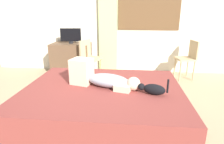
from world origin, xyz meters
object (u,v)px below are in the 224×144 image
object	(u,v)px
desk	(72,59)
chair_by_desk	(89,56)
bed	(103,106)
cup	(88,41)
cat	(153,89)
chair_spare	(189,57)
person_lying	(101,77)
tv_monitor	(71,36)

from	to	relation	value
desk	chair_by_desk	world-z (taller)	chair_by_desk
bed	desk	distance (m)	2.40
bed	cup	size ratio (longest dim) A/B	24.17
cat	chair_spare	xyz separation A→B (m)	(1.01, 2.16, -0.08)
chair_by_desk	person_lying	bearing A→B (deg)	-72.96
person_lying	cup	size ratio (longest dim) A/B	10.89
desk	tv_monitor	size ratio (longest dim) A/B	1.87
bed	chair_spare	distance (m)	2.60
bed	person_lying	size ratio (longest dim) A/B	2.22
cup	chair_by_desk	bearing A→B (deg)	-76.56
person_lying	chair_by_desk	xyz separation A→B (m)	(-0.55, 1.78, -0.13)
person_lying	cat	world-z (taller)	person_lying
cup	cat	bearing A→B (deg)	-62.07
desk	tv_monitor	world-z (taller)	tv_monitor
cat	desk	bearing A→B (deg)	126.40
tv_monitor	chair_by_desk	size ratio (longest dim) A/B	0.56
tv_monitor	person_lying	bearing A→B (deg)	-63.64
cat	chair_by_desk	bearing A→B (deg)	120.82
person_lying	tv_monitor	size ratio (longest dim) A/B	1.95
cat	chair_spare	world-z (taller)	chair_spare
cup	chair_by_desk	size ratio (longest dim) A/B	0.10
desk	cat	bearing A→B (deg)	-53.60
person_lying	chair_spare	world-z (taller)	person_lying
person_lying	chair_by_desk	bearing A→B (deg)	107.04
desk	person_lying	bearing A→B (deg)	-63.27
cat	desk	size ratio (longest dim) A/B	0.39
cup	chair_spare	bearing A→B (deg)	-7.18
cat	chair_spare	bearing A→B (deg)	64.95
bed	tv_monitor	distance (m)	2.48
desk	tv_monitor	distance (m)	0.55
tv_monitor	chair_spare	size ratio (longest dim) A/B	0.56
cat	person_lying	bearing A→B (deg)	161.24
person_lying	chair_by_desk	world-z (taller)	person_lying
cat	cup	distance (m)	2.79
person_lying	tv_monitor	xyz separation A→B (m)	(-1.03, 2.08, 0.28)
cup	chair_spare	distance (m)	2.35
cup	desk	bearing A→B (deg)	-157.91
bed	cat	distance (m)	0.72
person_lying	chair_spare	distance (m)	2.56
chair_spare	desk	bearing A→B (deg)	177.20
chair_spare	bed	bearing A→B (deg)	-129.05
tv_monitor	chair_by_desk	bearing A→B (deg)	-31.63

